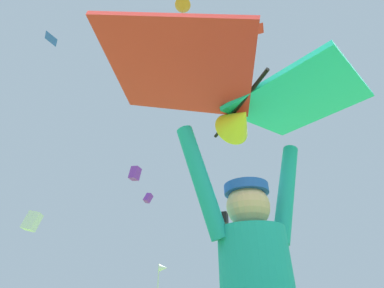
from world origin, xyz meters
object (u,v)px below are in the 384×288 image
distant_kite_purple_far_center (148,198)px  distant_kite_red_mid_right (258,29)px  distant_kite_black_low_left (224,218)px  distant_kite_purple_high_right (135,173)px  distant_kite_white_high_left (32,221)px  distant_kite_blue_low_right (52,39)px  held_stunt_kite (242,95)px  marker_flag (162,273)px  distant_kite_orange_overhead_distant (182,8)px

distant_kite_purple_far_center → distant_kite_red_mid_right: 18.34m
distant_kite_black_low_left → distant_kite_purple_far_center: 7.90m
distant_kite_purple_far_center → distant_kite_purple_high_right: 10.62m
distant_kite_white_high_left → distant_kite_blue_low_right: bearing=-95.9°
distant_kite_black_low_left → distant_kite_white_high_left: size_ratio=1.02×
distant_kite_blue_low_right → distant_kite_white_high_left: distant_kite_blue_low_right is taller
held_stunt_kite → distant_kite_purple_far_center: bearing=92.8°
distant_kite_purple_far_center → distant_kite_blue_low_right: bearing=-117.2°
distant_kite_purple_high_right → distant_kite_white_high_left: (-5.78, 1.32, -2.89)m
distant_kite_purple_far_center → distant_kite_red_mid_right: bearing=-63.0°
distant_kite_blue_low_right → held_stunt_kite: bearing=-54.7°
distant_kite_blue_low_right → marker_flag: size_ratio=0.51×
held_stunt_kite → distant_kite_blue_low_right: 19.72m
distant_kite_orange_overhead_distant → marker_flag: bearing=-115.7°
distant_kite_black_low_left → distant_kite_purple_far_center: (-7.65, 0.56, 1.90)m
held_stunt_kite → distant_kite_black_low_left: (6.42, 24.33, 5.77)m
marker_flag → distant_kite_purple_high_right: bearing=106.2°
held_stunt_kite → distant_kite_blue_low_right: size_ratio=1.81×
distant_kite_purple_high_right → marker_flag: size_ratio=0.44×
distant_kite_red_mid_right → held_stunt_kite: bearing=-120.6°
distant_kite_black_low_left → distant_kite_purple_far_center: distant_kite_purple_far_center is taller
distant_kite_black_low_left → distant_kite_white_high_left: bearing=-148.8°
distant_kite_purple_high_right → marker_flag: 8.90m
held_stunt_kite → distant_kite_red_mid_right: 20.20m
distant_kite_red_mid_right → distant_kite_purple_high_right: distant_kite_red_mid_right is taller
held_stunt_kite → distant_kite_blue_low_right: (-8.13, 11.49, 13.82)m
distant_kite_red_mid_right → distant_kite_orange_overhead_distant: bearing=-168.9°
distant_kite_blue_low_right → distant_kite_purple_high_right: 10.62m
distant_kite_black_low_left → distant_kite_red_mid_right: distant_kite_red_mid_right is taller
distant_kite_blue_low_right → distant_kite_white_high_left: (0.44, 4.30, -10.97)m
held_stunt_kite → marker_flag: bearing=90.8°
distant_kite_blue_low_right → distant_kite_orange_overhead_distant: size_ratio=0.43×
distant_kite_blue_low_right → distant_kite_red_mid_right: bearing=-4.3°
held_stunt_kite → distant_kite_purple_far_center: (-1.23, 24.89, 7.68)m
distant_kite_purple_far_center → marker_flag: 18.49m
distant_kite_orange_overhead_distant → distant_kite_purple_high_right: bearing=113.5°
distant_kite_black_low_left → distant_kite_red_mid_right: (-0.27, -13.92, 10.40)m
distant_kite_purple_high_right → held_stunt_kite: bearing=-82.5°
held_stunt_kite → distant_kite_red_mid_right: size_ratio=1.89×
distant_kite_blue_low_right → marker_flag: 16.64m
held_stunt_kite → distant_kite_purple_high_right: distant_kite_purple_high_right is taller
distant_kite_red_mid_right → distant_kite_purple_high_right: size_ratio=1.12×
distant_kite_purple_far_center → distant_kite_orange_overhead_distant: 17.61m
distant_kite_purple_high_right → marker_flag: (1.79, -6.17, -6.16)m
held_stunt_kite → distant_kite_red_mid_right: (6.15, 10.41, 16.17)m
distant_kite_black_low_left → distant_kite_red_mid_right: size_ratio=1.20×
distant_kite_black_low_left → distant_kite_orange_overhead_distant: distant_kite_orange_overhead_distant is taller
distant_kite_red_mid_right → marker_flag: 17.85m
distant_kite_blue_low_right → distant_kite_red_mid_right: 14.51m
distant_kite_red_mid_right → distant_kite_white_high_left: size_ratio=0.85×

